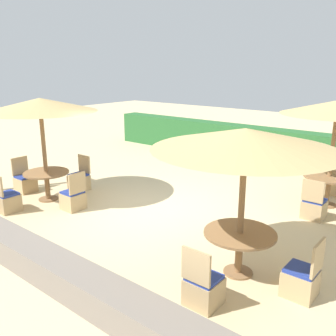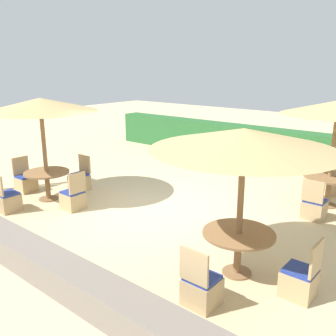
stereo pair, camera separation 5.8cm
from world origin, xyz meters
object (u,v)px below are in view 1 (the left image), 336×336
patio_chair_back_right_south (314,207)px  patio_chair_front_left_north (79,180)px  patio_chair_front_left_west (25,182)px  patio_chair_front_right_south (203,288)px  patio_chair_front_left_south (7,201)px  parasol_front_left (40,105)px  round_table_front_left (47,178)px  round_table_back_right (329,181)px  patio_chair_front_left_east (73,199)px  parasol_front_right (245,139)px  patio_chair_front_right_east (302,280)px  round_table_front_right (240,240)px

patio_chair_back_right_south → patio_chair_front_left_north: size_ratio=1.00×
patio_chair_back_right_south → patio_chair_front_left_west: 7.33m
patio_chair_front_right_south → patio_chair_front_left_south: bearing=179.5°
parasol_front_left → round_table_front_left: parasol_front_left is taller
round_table_back_right → patio_chair_back_right_south: (0.02, -1.01, -0.35)m
parasol_front_left → round_table_front_left: 1.80m
patio_chair_front_left_west → patio_chair_front_left_east: 2.07m
parasol_front_right → parasol_front_left: size_ratio=1.06×
patio_chair_back_right_south → patio_chair_front_left_north: (-5.66, -2.04, 0.00)m
round_table_back_right → patio_chair_front_left_north: bearing=-151.6°
patio_chair_front_right_east → patio_chair_front_left_north: size_ratio=1.00×
patio_chair_back_right_south → parasol_front_left: parasol_front_left is taller
round_table_back_right → patio_chair_front_left_south: bearing=-137.8°
patio_chair_front_right_south → patio_chair_front_right_east: 1.49m
parasol_front_right → patio_chair_front_right_east: 2.23m
parasol_front_left → patio_chair_front_left_west: parasol_front_left is taller
patio_chair_front_left_east → parasol_front_left: bearing=90.1°
parasol_front_left → patio_chair_front_right_south: bearing=-11.4°
patio_chair_back_right_south → patio_chair_front_left_south: same height
patio_chair_front_right_east → patio_chair_back_right_south: 3.17m
patio_chair_front_left_west → patio_chair_front_left_south: size_ratio=1.00×
patio_chair_front_right_east → patio_chair_front_left_west: size_ratio=1.00×
round_table_front_left → patio_chair_front_left_south: 1.11m
patio_chair_front_left_west → patio_chair_front_left_east: size_ratio=1.00×
round_table_front_right → patio_chair_front_left_west: patio_chair_front_left_west is taller
patio_chair_front_right_east → patio_chair_front_left_north: bearing=81.1°
patio_chair_front_right_south → patio_chair_front_right_east: bearing=47.5°
parasol_front_left → patio_chair_front_left_south: size_ratio=2.91×
round_table_front_right → patio_chair_front_left_west: (-6.48, 0.02, -0.33)m
round_table_front_right → patio_chair_front_left_north: bearing=169.2°
patio_chair_front_right_south → patio_chair_front_left_west: (-6.50, 1.08, 0.00)m
round_table_back_right → patio_chair_front_left_east: 6.12m
patio_chair_front_right_east → round_table_back_right: patio_chair_front_right_east is taller
parasol_front_right → patio_chair_front_right_south: bearing=-88.7°
parasol_front_left → round_table_back_right: bearing=35.9°
patio_chair_front_left_north → patio_chair_front_left_west: bearing=45.9°
round_table_front_right → parasol_front_left: size_ratio=0.43×
patio_chair_front_right_east → patio_chair_front_left_east: size_ratio=1.00×
patio_chair_front_right_south → patio_chair_front_left_east: bearing=166.0°
patio_chair_front_left_north → parasol_front_left: bearing=91.1°
patio_chair_front_right_east → parasol_front_left: parasol_front_left is taller
round_table_back_right → patio_chair_front_left_east: patio_chair_front_left_east is taller
parasol_front_right → round_table_front_right: parasol_front_right is taller
patio_chair_front_right_east → round_table_front_left: 6.50m
parasol_front_right → patio_chair_front_left_north: (-5.48, 1.05, -1.98)m
round_table_front_right → patio_chair_back_right_south: size_ratio=1.25×
round_table_back_right → round_table_front_left: (-5.61, -4.06, -0.03)m
patio_chair_front_right_east → parasol_front_right: bearing=91.7°
patio_chair_front_right_east → patio_chair_front_left_east: 5.44m
round_table_front_left → patio_chair_front_left_south: patio_chair_front_left_south is taller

